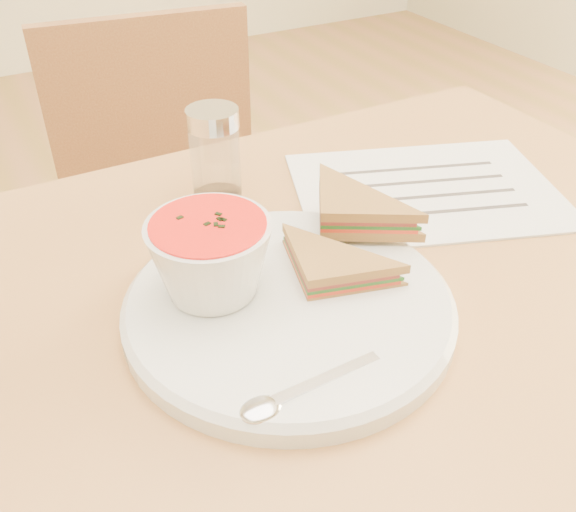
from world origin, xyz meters
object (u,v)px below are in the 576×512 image
chair_far (187,270)px  soup_bowl (211,261)px  condiment_shaker (215,153)px  plate (289,307)px

chair_far → soup_bowl: (-0.13, -0.49, 0.38)m
chair_far → condiment_shaker: (-0.05, -0.30, 0.38)m
plate → condiment_shaker: condiment_shaker is taller
chair_far → plate: size_ratio=2.78×
soup_bowl → condiment_shaker: size_ratio=1.03×
chair_far → condiment_shaker: size_ratio=7.79×
plate → condiment_shaker: (0.03, 0.23, 0.05)m
chair_far → soup_bowl: 0.64m
chair_far → condiment_shaker: 0.49m
plate → condiment_shaker: size_ratio=2.80×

